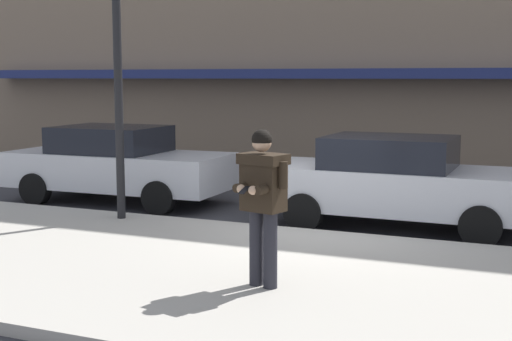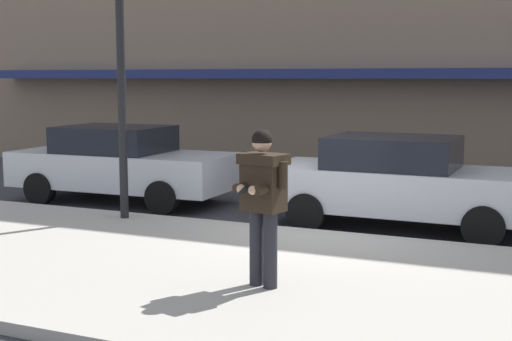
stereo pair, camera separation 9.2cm
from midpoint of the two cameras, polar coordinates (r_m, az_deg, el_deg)
The scene contains 7 objects.
ground_plane at distance 11.47m, azimuth 6.07°, elevation -5.24°, with size 80.00×80.00×0.00m, color #333338.
sidewalk at distance 8.53m, azimuth 6.58°, elevation -9.25°, with size 32.00×5.30×0.14m, color #A8A399.
curb_paint_line at distance 11.26m, azimuth 11.02°, elevation -5.56°, with size 28.00×0.12×0.01m, color silver.
parked_sedan_near at distance 14.60m, azimuth -10.56°, elevation 0.56°, with size 4.54×2.01×1.54m.
parked_sedan_mid at distance 12.09m, azimuth 11.71°, elevation -0.89°, with size 4.50×1.94×1.54m.
man_texting_on_phone at distance 8.01m, azimuth 0.88°, elevation -1.63°, with size 0.63×0.64×1.81m.
street_lamp_post at distance 12.14m, azimuth -10.58°, elevation 10.29°, with size 0.36×0.36×4.88m.
Camera 2 is at (3.45, -10.64, 2.52)m, focal length 50.00 mm.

